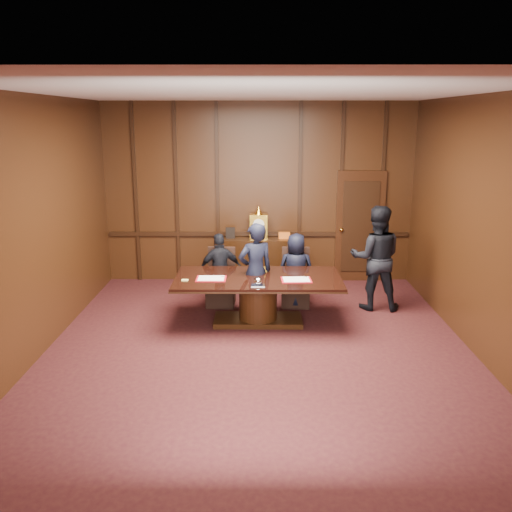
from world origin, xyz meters
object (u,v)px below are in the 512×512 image
at_px(signatory_right, 296,270).
at_px(witness_left, 255,272).
at_px(sideboard, 259,259).
at_px(signatory_left, 220,270).
at_px(witness_right, 376,258).
at_px(conference_table, 258,292).

bearing_deg(signatory_right, witness_left, 45.15).
relative_size(sideboard, signatory_right, 1.24).
relative_size(signatory_left, signatory_right, 1.00).
bearing_deg(witness_left, signatory_left, -67.56).
relative_size(sideboard, witness_right, 0.90).
relative_size(signatory_right, witness_left, 0.81).
height_order(signatory_left, signatory_right, same).
distance_m(conference_table, signatory_left, 1.04).
xyz_separation_m(conference_table, witness_left, (-0.04, 0.19, 0.28)).
xyz_separation_m(signatory_left, witness_left, (0.61, -0.61, 0.15)).
relative_size(sideboard, witness_left, 1.01).
bearing_deg(signatory_right, signatory_left, 3.64).
bearing_deg(signatory_left, signatory_right, 164.66).
height_order(sideboard, witness_right, witness_right).
height_order(sideboard, witness_left, witness_left).
xyz_separation_m(conference_table, signatory_right, (0.65, 0.80, 0.13)).
bearing_deg(conference_table, witness_right, 19.49).
xyz_separation_m(witness_left, witness_right, (2.03, 0.52, 0.10)).
bearing_deg(witness_right, conference_table, 25.98).
height_order(signatory_left, witness_left, witness_left).
bearing_deg(witness_right, signatory_left, 4.40).
relative_size(conference_table, witness_left, 1.65).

